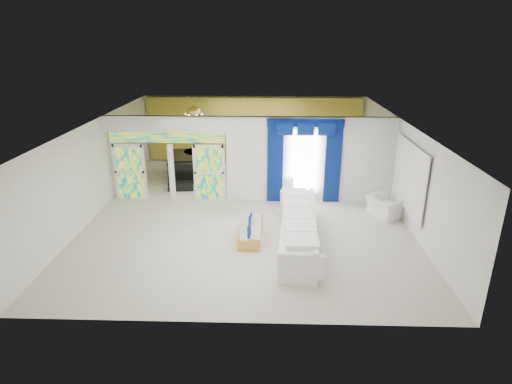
{
  "coord_description": "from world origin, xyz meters",
  "views": [
    {
      "loc": [
        0.67,
        -13.22,
        5.59
      ],
      "look_at": [
        0.3,
        -1.2,
        1.1
      ],
      "focal_mm": 29.65,
      "sensor_mm": 36.0,
      "label": 1
    }
  ],
  "objects_px": {
    "coffee_table": "(251,232)",
    "armchair": "(385,207)",
    "white_sofa": "(298,230)",
    "console_table": "(296,199)",
    "grand_piano": "(188,166)"
  },
  "relations": [
    {
      "from": "console_table",
      "to": "grand_piano",
      "type": "height_order",
      "value": "grand_piano"
    },
    {
      "from": "white_sofa",
      "to": "armchair",
      "type": "bearing_deg",
      "value": 38.16
    },
    {
      "from": "console_table",
      "to": "armchair",
      "type": "relative_size",
      "value": 1.07
    },
    {
      "from": "white_sofa",
      "to": "coffee_table",
      "type": "distance_m",
      "value": 1.4
    },
    {
      "from": "coffee_table",
      "to": "console_table",
      "type": "distance_m",
      "value": 3.1
    },
    {
      "from": "console_table",
      "to": "armchair",
      "type": "bearing_deg",
      "value": -20.09
    },
    {
      "from": "white_sofa",
      "to": "console_table",
      "type": "xyz_separation_m",
      "value": [
        0.13,
        3.03,
        -0.23
      ]
    },
    {
      "from": "coffee_table",
      "to": "grand_piano",
      "type": "distance_m",
      "value": 6.29
    },
    {
      "from": "coffee_table",
      "to": "armchair",
      "type": "relative_size",
      "value": 1.66
    },
    {
      "from": "coffee_table",
      "to": "console_table",
      "type": "bearing_deg",
      "value": 61.57
    },
    {
      "from": "console_table",
      "to": "white_sofa",
      "type": "bearing_deg",
      "value": -92.41
    },
    {
      "from": "console_table",
      "to": "grand_piano",
      "type": "xyz_separation_m",
      "value": [
        -4.33,
        2.86,
        0.3
      ]
    },
    {
      "from": "console_table",
      "to": "armchair",
      "type": "distance_m",
      "value": 3.01
    },
    {
      "from": "armchair",
      "to": "coffee_table",
      "type": "bearing_deg",
      "value": 82.04
    },
    {
      "from": "armchair",
      "to": "grand_piano",
      "type": "distance_m",
      "value": 8.15
    }
  ]
}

